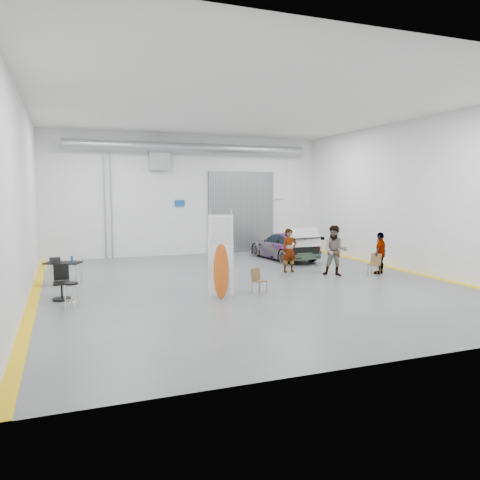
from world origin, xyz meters
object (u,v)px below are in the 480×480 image
object	(u,v)px
person_b	(335,251)
surfboard_display	(223,263)
office_chair	(62,285)
work_table	(61,262)
folding_chair_near	(259,286)
shop_stool	(72,296)
sedan_car	(284,246)
folding_chair_far	(374,269)
person_a	(289,250)
person_c	(380,253)

from	to	relation	value
person_b	surfboard_display	world-z (taller)	surfboard_display
office_chair	work_table	bearing A→B (deg)	91.22
folding_chair_near	work_table	world-z (taller)	work_table
surfboard_display	shop_stool	size ratio (longest dim) A/B	3.55
sedan_car	folding_chair_far	distance (m)	5.36
surfboard_display	folding_chair_near	xyz separation A→B (m)	(1.27, 0.21, -0.83)
folding_chair_far	folding_chair_near	bearing A→B (deg)	-110.86
sedan_car	folding_chair_near	world-z (taller)	sedan_car
sedan_car	person_a	world-z (taller)	person_a
person_c	surfboard_display	size ratio (longest dim) A/B	0.61
folding_chair_far	shop_stool	distance (m)	10.85
office_chair	shop_stool	bearing A→B (deg)	-78.70
sedan_car	office_chair	bearing A→B (deg)	23.33
folding_chair_near	shop_stool	world-z (taller)	folding_chair_near
person_b	person_c	bearing A→B (deg)	25.30
sedan_car	person_a	xyz separation A→B (m)	(-1.39, -3.30, 0.23)
surfboard_display	folding_chair_near	world-z (taller)	surfboard_display
folding_chair_near	sedan_car	bearing A→B (deg)	37.72
folding_chair_far	surfboard_display	bearing A→B (deg)	-111.66
person_b	surfboard_display	bearing A→B (deg)	-124.59
person_b	person_a	bearing A→B (deg)	167.60
office_chair	folding_chair_far	bearing A→B (deg)	0.47
person_b	folding_chair_far	world-z (taller)	person_b
surfboard_display	shop_stool	distance (m)	4.33
folding_chair_far	shop_stool	size ratio (longest dim) A/B	1.13
folding_chair_near	work_table	distance (m)	6.96
folding_chair_near	folding_chair_far	xyz separation A→B (m)	(5.24, 1.25, 0.02)
shop_stool	folding_chair_near	bearing A→B (deg)	0.60
person_b	folding_chair_far	distance (m)	1.62
person_a	folding_chair_far	world-z (taller)	person_a
sedan_car	person_b	distance (m)	4.63
person_c	office_chair	xyz separation A→B (m)	(-11.54, -0.28, -0.36)
person_a	person_b	world-z (taller)	person_b
person_b	work_table	world-z (taller)	person_b
person_b	work_table	distance (m)	9.91
folding_chair_near	folding_chair_far	world-z (taller)	folding_chair_far
shop_stool	folding_chair_far	bearing A→B (deg)	6.94
sedan_car	work_table	size ratio (longest dim) A/B	3.27
person_c	person_b	bearing A→B (deg)	-41.59
person_a	sedan_car	bearing A→B (deg)	64.76
shop_stool	office_chair	bearing A→B (deg)	100.59
surfboard_display	folding_chair_far	xyz separation A→B (m)	(6.50, 1.46, -0.81)
surfboard_display	office_chair	xyz separation A→B (m)	(-4.52, 1.51, -0.63)
surfboard_display	work_table	xyz separation A→B (m)	(-4.54, 4.01, -0.33)
person_a	folding_chair_near	size ratio (longest dim) A/B	2.19
surfboard_display	folding_chair_far	distance (m)	6.71
person_b	office_chair	distance (m)	9.72
surfboard_display	person_a	bearing A→B (deg)	55.93
sedan_car	surfboard_display	distance (m)	8.52
sedan_car	surfboard_display	bearing A→B (deg)	47.16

